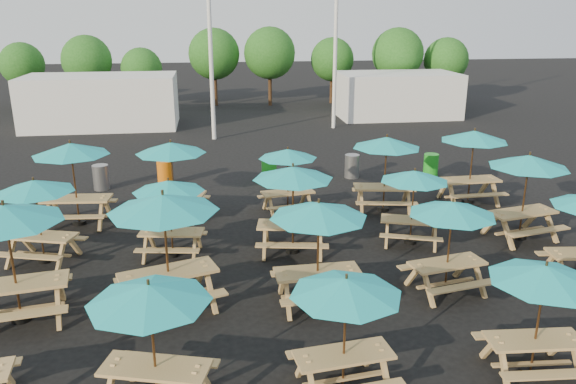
{
  "coord_description": "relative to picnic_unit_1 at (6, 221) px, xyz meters",
  "views": [
    {
      "loc": [
        -2.09,
        -13.69,
        6.01
      ],
      "look_at": [
        0.0,
        1.5,
        1.1
      ],
      "focal_mm": 35.0,
      "sensor_mm": 36.0,
      "label": 1
    }
  ],
  "objects": [
    {
      "name": "waste_bin_1",
      "position": [
        2.26,
        9.31,
        -1.73
      ],
      "size": [
        0.55,
        0.55,
        0.89
      ],
      "primitive_type": "cylinder",
      "color": "orange",
      "rests_on": "ground"
    },
    {
      "name": "picnic_unit_11",
      "position": [
        6.29,
        5.72,
        -0.4
      ],
      "size": [
        2.11,
        2.11,
        2.06
      ],
      "rotation": [
        0.0,
        0.0,
        0.18
      ],
      "color": "#A27D48",
      "rests_on": "ground"
    },
    {
      "name": "tree_7",
      "position": [
        19.74,
        25.81,
        0.82
      ],
      "size": [
        2.95,
        2.95,
        4.48
      ],
      "color": "#382314",
      "rests_on": "ground"
    },
    {
      "name": "picnic_unit_15",
      "position": [
        9.33,
        5.49,
        -0.1
      ],
      "size": [
        2.43,
        2.43,
        2.4
      ],
      "rotation": [
        0.0,
        0.0,
        -0.17
      ],
      "color": "#A27D48",
      "rests_on": "ground"
    },
    {
      "name": "picnic_unit_10",
      "position": [
        6.01,
        2.66,
        -0.15
      ],
      "size": [
        2.39,
        2.39,
        2.35
      ],
      "rotation": [
        0.0,
        0.0,
        -0.18
      ],
      "color": "#A27D48",
      "rests_on": "ground"
    },
    {
      "name": "picnic_unit_19",
      "position": [
        12.34,
        5.85,
        -0.07
      ],
      "size": [
        2.21,
        2.21,
        2.44
      ],
      "rotation": [
        0.0,
        0.0,
        0.03
      ],
      "color": "#A27D48",
      "rests_on": "ground"
    },
    {
      "name": "mast_1",
      "position": [
        10.62,
        18.89,
        3.82
      ],
      "size": [
        0.2,
        0.2,
        12.0
      ],
      "primitive_type": "cylinder",
      "color": "silver",
      "rests_on": "ground"
    },
    {
      "name": "ground",
      "position": [
        6.12,
        2.89,
        -2.18
      ],
      "size": [
        120.0,
        120.0,
        0.0
      ],
      "primitive_type": "plane",
      "color": "black",
      "rests_on": "ground"
    },
    {
      "name": "picnic_unit_1",
      "position": [
        0.0,
        0.0,
        0.0
      ],
      "size": [
        2.55,
        2.55,
        2.52
      ],
      "rotation": [
        0.0,
        0.0,
        0.16
      ],
      "color": "#A27D48",
      "rests_on": "ground"
    },
    {
      "name": "tree_0",
      "position": [
        -7.95,
        28.14,
        0.65
      ],
      "size": [
        2.8,
        2.8,
        4.24
      ],
      "color": "#382314",
      "rests_on": "ground"
    },
    {
      "name": "event_tent_0",
      "position": [
        -1.88,
        20.89,
        -0.78
      ],
      "size": [
        8.0,
        4.0,
        2.8
      ],
      "primitive_type": "cube",
      "color": "silver",
      "rests_on": "ground"
    },
    {
      "name": "waste_bin_4",
      "position": [
        12.27,
        8.99,
        -1.73
      ],
      "size": [
        0.55,
        0.55,
        0.89
      ],
      "primitive_type": "cylinder",
      "color": "#1B971F",
      "rests_on": "ground"
    },
    {
      "name": "tree_1",
      "position": [
        -3.63,
        26.79,
        0.97
      ],
      "size": [
        3.11,
        3.11,
        4.72
      ],
      "color": "#382314",
      "rests_on": "ground"
    },
    {
      "name": "waste_bin_2",
      "position": [
        6.06,
        9.06,
        -1.73
      ],
      "size": [
        0.55,
        0.55,
        0.89
      ],
      "primitive_type": "cylinder",
      "color": "#1B971F",
      "rests_on": "ground"
    },
    {
      "name": "picnic_unit_7",
      "position": [
        2.79,
        5.72,
        -0.12
      ],
      "size": [
        2.54,
        2.54,
        2.38
      ],
      "rotation": [
        0.0,
        0.0,
        -0.25
      ],
      "color": "#A27D48",
      "rests_on": "ground"
    },
    {
      "name": "picnic_unit_12",
      "position": [
        9.36,
        -3.09,
        -0.37
      ],
      "size": [
        1.96,
        1.96,
        2.09
      ],
      "rotation": [
        0.0,
        0.0,
        -0.07
      ],
      "color": "#A27D48",
      "rests_on": "ground"
    },
    {
      "name": "picnic_unit_4",
      "position": [
        2.99,
        -3.05,
        -0.3
      ],
      "size": [
        2.36,
        2.36,
        2.17
      ],
      "rotation": [
        0.0,
        0.0,
        -0.28
      ],
      "color": "#A27D48",
      "rests_on": "ground"
    },
    {
      "name": "picnic_unit_3",
      "position": [
        -0.0,
        5.53,
        -0.03
      ],
      "size": [
        2.37,
        2.37,
        2.49
      ],
      "rotation": [
        0.0,
        0.0,
        -0.09
      ],
      "color": "#A27D48",
      "rests_on": "ground"
    },
    {
      "name": "picnic_unit_6",
      "position": [
        2.89,
        2.82,
        -0.4
      ],
      "size": [
        2.07,
        2.07,
        2.06
      ],
      "rotation": [
        0.0,
        0.0,
        -0.16
      ],
      "color": "#A27D48",
      "rests_on": "ground"
    },
    {
      "name": "picnic_unit_14",
      "position": [
        9.27,
        2.8,
        -0.39
      ],
      "size": [
        2.32,
        2.32,
        2.08
      ],
      "rotation": [
        0.0,
        0.0,
        -0.33
      ],
      "color": "#A27D48",
      "rests_on": "ground"
    },
    {
      "name": "picnic_unit_18",
      "position": [
        12.4,
        2.71,
        -0.09
      ],
      "size": [
        2.51,
        2.51,
        2.41
      ],
      "rotation": [
        0.0,
        0.0,
        0.21
      ],
      "color": "#A27D48",
      "rests_on": "ground"
    },
    {
      "name": "tree_4",
      "position": [
        8.02,
        27.15,
        1.28
      ],
      "size": [
        3.41,
        3.41,
        5.17
      ],
      "color": "#382314",
      "rests_on": "ground"
    },
    {
      "name": "picnic_unit_8",
      "position": [
        6.02,
        -3.06,
        -0.39
      ],
      "size": [
        2.03,
        2.03,
        2.07
      ],
      "rotation": [
        0.0,
        0.0,
        0.13
      ],
      "color": "#A27D48",
      "rests_on": "ground"
    },
    {
      "name": "picnic_unit_13",
      "position": [
        9.1,
        0.01,
        -0.31
      ],
      "size": [
        2.23,
        2.23,
        2.16
      ],
      "rotation": [
        0.0,
        0.0,
        0.19
      ],
      "color": "#A27D48",
      "rests_on": "ground"
    },
    {
      "name": "waste_bin_0",
      "position": [
        0.05,
        9.02,
        -1.73
      ],
      "size": [
        0.55,
        0.55,
        0.89
      ],
      "primitive_type": "cylinder",
      "color": "gray",
      "rests_on": "ground"
    },
    {
      "name": "picnic_unit_2",
      "position": [
        -0.31,
        2.9,
        -0.3
      ],
      "size": [
        2.38,
        2.38,
        2.17
      ],
      "rotation": [
        0.0,
        0.0,
        -0.29
      ],
      "color": "#A27D48",
      "rests_on": "ground"
    },
    {
      "name": "tree_2",
      "position": [
        -0.27,
        26.55,
        0.45
      ],
      "size": [
        2.59,
        2.59,
        3.93
      ],
      "color": "#382314",
      "rests_on": "ground"
    },
    {
      "name": "event_tent_1",
      "position": [
        15.12,
        21.89,
        -0.88
      ],
      "size": [
        7.0,
        4.0,
        2.6
      ],
      "primitive_type": "cube",
      "color": "silver",
      "rests_on": "ground"
    },
    {
      "name": "tree_3",
      "position": [
        4.37,
        27.61,
        1.23
      ],
      "size": [
        3.36,
        3.36,
        5.09
      ],
      "color": "#382314",
      "rests_on": "ground"
    },
    {
      "name": "mast_0",
      "position": [
        4.12,
        16.89,
        3.82
      ],
      "size": [
        0.2,
        0.2,
        12.0
      ],
      "primitive_type": "cylinder",
      "color": "silver",
      "rests_on": "ground"
    },
    {
      "name": "picnic_unit_5",
      "position": [
        2.99,
        0.09,
        0.04
      ],
      "size": [
        2.85,
        2.85,
        2.57
      ],
      "rotation": [
        0.0,
        0.0,
        0.32
      ],
      "color": "#A27D48",
      "rests_on": "ground"
    },
    {
      "name": "tree_6",
      "position": [
        16.35,
        25.79,
        1.25
      ],
      "size": [
        3.38,
        3.38,
        5.13
      ],
      "color": "#382314",
      "rests_on": "ground"
    },
    {
      "name": "picnic_unit_9",
      "position": [
        6.13,
        -0.15,
        -0.17
      ],
      "size": [
        2.12,
        2.12,
        2.33
      ],
      "rotation": [
        0.0,
        0.0,
        0.04
      ],
      "color": "#A27D48",
      "rests_on": "ground"
    },
    {
      "name": "tree_5",
      "position": [
        12.34,
        27.57,
        0.8
      ],
      "size": [
        2.94,
        2.94,
        4.45
      ],
      "color": "#382314",
      "rests_on": "ground"
    },
    {
      "name": "waste_bin_3",
      "position": [
        9.25,
        9.29,
        -1.73
      ],
      "size": [
        0.55,
        0.55,
        0.89
      ],
      "primitive_type": "cylinder",
      "color": "gray",
      "rests_on": "ground"
    }
  ]
}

